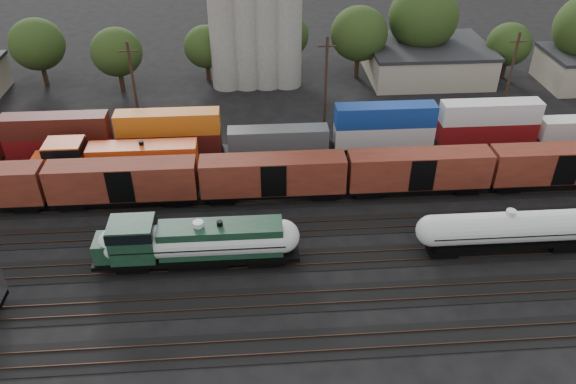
{
  "coord_description": "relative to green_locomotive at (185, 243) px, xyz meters",
  "views": [
    {
      "loc": [
        2.49,
        -44.34,
        34.13
      ],
      "look_at": [
        5.77,
        2.0,
        3.0
      ],
      "focal_mm": 35.0,
      "sensor_mm": 36.0,
      "label": 1
    }
  ],
  "objects": [
    {
      "name": "boxcar_string",
      "position": [
        8.3,
        10.0,
        0.38
      ],
      "size": [
        169.0,
        2.9,
        4.2
      ],
      "color": "black",
      "rests_on": "ground"
    },
    {
      "name": "tracks",
      "position": [
        3.88,
        5.0,
        -2.69
      ],
      "size": [
        180.0,
        33.2,
        0.2
      ],
      "color": "black",
      "rests_on": "ground"
    },
    {
      "name": "industrial_sheds",
      "position": [
        10.51,
        40.25,
        -0.18
      ],
      "size": [
        119.38,
        17.26,
        5.1
      ],
      "color": "#9E937F",
      "rests_on": "ground"
    },
    {
      "name": "orange_locomotive",
      "position": [
        -9.07,
        15.0,
        0.04
      ],
      "size": [
        19.63,
        3.27,
        4.91
      ],
      "color": "black",
      "rests_on": "ground"
    },
    {
      "name": "grain_silo",
      "position": [
        7.16,
        41.0,
        8.52
      ],
      "size": [
        13.4,
        5.0,
        29.0
      ],
      "color": "gray",
      "rests_on": "ground"
    },
    {
      "name": "tree_band",
      "position": [
        23.39,
        43.36,
        4.61
      ],
      "size": [
        164.37,
        18.55,
        14.4
      ],
      "color": "black",
      "rests_on": "ground"
    },
    {
      "name": "container_wall",
      "position": [
        -8.05,
        20.0,
        0.05
      ],
      "size": [
        160.0,
        2.6,
        5.8
      ],
      "color": "black",
      "rests_on": "ground"
    },
    {
      "name": "utility_poles",
      "position": [
        3.88,
        27.0,
        3.47
      ],
      "size": [
        122.2,
        0.36,
        12.0
      ],
      "color": "black",
      "rests_on": "ground"
    },
    {
      "name": "tank_car_b",
      "position": [
        29.3,
        0.0,
        -0.09
      ],
      "size": [
        16.99,
        3.04,
        4.45
      ],
      "color": "silver",
      "rests_on": "ground"
    },
    {
      "name": "green_locomotive",
      "position": [
        0.0,
        0.0,
        0.0
      ],
      "size": [
        18.22,
        3.22,
        4.82
      ],
      "color": "black",
      "rests_on": "ground"
    },
    {
      "name": "ground",
      "position": [
        3.88,
        5.0,
        -2.74
      ],
      "size": [
        600.0,
        600.0,
        0.0
      ],
      "primitive_type": "plane",
      "color": "black"
    },
    {
      "name": "tank_car_a",
      "position": [
        1.33,
        0.0,
        0.02
      ],
      "size": [
        17.72,
        3.17,
        4.65
      ],
      "color": "silver",
      "rests_on": "ground"
    }
  ]
}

